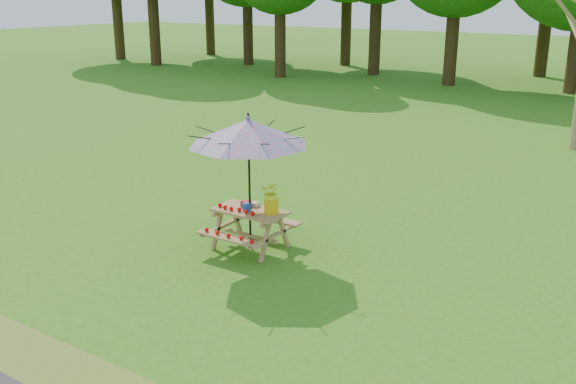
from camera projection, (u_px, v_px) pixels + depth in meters
The scene contains 6 objects.
ground at pixel (134, 261), 10.06m from camera, with size 120.00×120.00×0.00m, color #386F15.
picnic_table at pixel (250, 230), 10.46m from camera, with size 1.20×1.32×0.67m.
patio_umbrella at pixel (248, 132), 9.98m from camera, with size 2.21×2.21×2.25m.
produce_bins at pixel (248, 205), 10.42m from camera, with size 0.27×0.40×0.13m.
tomatoes_row at pixel (236, 209), 10.29m from camera, with size 0.77×0.13×0.07m, color red, non-canonical shape.
flower_bucket at pixel (271, 196), 10.14m from camera, with size 0.38×0.35×0.52m.
Camera 1 is at (7.11, -6.43, 4.05)m, focal length 40.00 mm.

